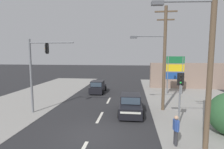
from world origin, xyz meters
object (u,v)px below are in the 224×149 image
Objects in this scene: hatchback_crossing_left at (98,87)px; utility_pole_midground_right at (163,55)px; utility_pole_foreground_right at (209,42)px; shopping_plaza_sign at (175,70)px; sedan_oncoming_near at (131,105)px; traffic_signal_mast at (37,66)px; pedestrian_at_kerb at (176,129)px; pedestal_signal_right_kerb at (180,90)px.

utility_pole_midground_right is at bearing -42.82° from hatchback_crossing_left.
utility_pole_foreground_right is 6.35m from utility_pole_midground_right.
shopping_plaza_sign reaches higher than sedan_oncoming_near.
sedan_oncoming_near is at bearing -157.89° from utility_pole_midground_right.
traffic_signal_mast reaches higher than shopping_plaza_sign.
utility_pole_foreground_right reaches higher than utility_pole_midground_right.
utility_pole_foreground_right is at bearing -57.79° from hatchback_crossing_left.
traffic_signal_mast is at bearing 157.50° from pedestrian_at_kerb.
hatchback_crossing_left is 13.98m from pedestrian_at_kerb.
utility_pole_foreground_right is at bearing -96.69° from shopping_plaza_sign.
pedestal_signal_right_kerb is 4.24m from sedan_oncoming_near.
shopping_plaza_sign is at bearing 1.68° from hatchback_crossing_left.
sedan_oncoming_near is at bearing 6.47° from traffic_signal_mast.
pedestal_signal_right_kerb is at bearing -77.28° from utility_pole_midground_right.
sedan_oncoming_near is 8.48m from hatchback_crossing_left.
traffic_signal_mast is at bearing -111.81° from hatchback_crossing_left.
utility_pole_foreground_right is 6.14× the size of pedestrian_at_kerb.
traffic_signal_mast is 11.10m from pedestrian_at_kerb.
pedestrian_at_kerb is at bearing -107.17° from pedestal_signal_right_kerb.
traffic_signal_mast is 1.69× the size of pedestal_signal_right_kerb.
pedestal_signal_right_kerb is (-0.39, 3.13, -2.96)m from utility_pole_foreground_right.
pedestal_signal_right_kerb reaches higher than pedestrian_at_kerb.
utility_pole_foreground_right is 1.15× the size of utility_pole_midground_right.
sedan_oncoming_near is at bearing 125.57° from utility_pole_foreground_right.
hatchback_crossing_left is at bearing 68.19° from traffic_signal_mast.
utility_pole_foreground_right is at bearing -21.09° from traffic_signal_mast.
hatchback_crossing_left is (-7.89, 12.53, -4.67)m from utility_pole_foreground_right.
pedestrian_at_kerb is at bearing -22.50° from traffic_signal_mast.
utility_pole_foreground_right reaches higher than pedestrian_at_kerb.
shopping_plaza_sign is 1.26× the size of hatchback_crossing_left.
shopping_plaza_sign is (1.50, 12.80, -2.39)m from utility_pole_foreground_right.
traffic_signal_mast is at bearing 173.73° from pedestal_signal_right_kerb.
traffic_signal_mast is 1.30× the size of shopping_plaza_sign.
sedan_oncoming_near is (7.49, 0.85, -3.13)m from traffic_signal_mast.
shopping_plaza_sign is 9.67m from hatchback_crossing_left.
shopping_plaza_sign is 13.06m from pedestrian_at_kerb.
utility_pole_midground_right is 4.89m from sedan_oncoming_near.
pedestal_signal_right_kerb is 0.77× the size of shopping_plaza_sign.
hatchback_crossing_left is (-6.81, 6.31, -4.00)m from utility_pole_midground_right.
sedan_oncoming_near reaches higher than hatchback_crossing_left.
hatchback_crossing_left is at bearing 122.21° from utility_pole_foreground_right.
hatchback_crossing_left is at bearing 119.70° from sedan_oncoming_near.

